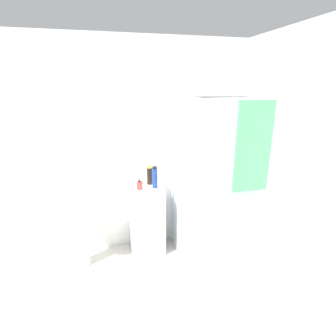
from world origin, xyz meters
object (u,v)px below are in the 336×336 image
Objects in this scene: shampoo_bottle_tall_black at (150,175)px; lotion_bottle_white at (141,179)px; soap_dispenser at (139,185)px; sink at (77,216)px; shampoo_bottle_blue at (155,177)px.

lotion_bottle_white is at bearing 166.03° from shampoo_bottle_tall_black.
soap_dispenser is 0.17m from lotion_bottle_white.
lotion_bottle_white reaches higher than sink.
soap_dispenser is (0.69, 0.03, 0.28)m from sink.
soap_dispenser is 0.54× the size of shampoo_bottle_tall_black.
shampoo_bottle_blue is (0.18, 0.01, 0.08)m from soap_dispenser.
soap_dispenser is 0.20m from shampoo_bottle_blue.
shampoo_bottle_blue is (0.87, 0.04, 0.36)m from sink.
shampoo_bottle_tall_black is 0.88× the size of shampoo_bottle_blue.
soap_dispenser is at bearing 2.48° from sink.
shampoo_bottle_tall_black is 0.11m from lotion_bottle_white.
lotion_bottle_white is (0.74, 0.19, 0.30)m from sink.
shampoo_bottle_tall_black reaches higher than lotion_bottle_white.
soap_dispenser is 0.21m from shampoo_bottle_tall_black.
sink is 4.50× the size of shampoo_bottle_tall_black.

